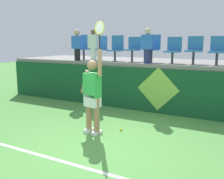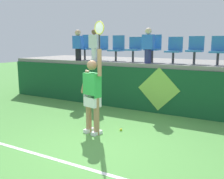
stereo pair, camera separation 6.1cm
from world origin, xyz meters
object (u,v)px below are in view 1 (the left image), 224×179
Objects in this scene: tennis_ball at (121,130)px; stadium_chair_2 at (116,47)px; stadium_chair_6 at (194,48)px; spectator_2 at (77,44)px; spectator_0 at (93,45)px; spectator_1 at (147,45)px; tennis_player at (93,93)px; stadium_chair_4 at (152,47)px; stadium_chair_7 at (218,49)px; stadium_chair_3 at (133,48)px; stadium_chair_0 at (85,46)px; stadium_chair_1 at (100,47)px; stadium_chair_5 at (173,49)px.

tennis_ball is 0.08× the size of stadium_chair_2.
spectator_2 is at bearing -173.21° from stadium_chair_6.
stadium_chair_6 is 3.89m from spectator_2.
spectator_1 is at bearing -0.45° from spectator_0.
tennis_ball is (0.48, 0.46, -0.91)m from tennis_player.
spectator_2 is at bearing 142.82° from tennis_ball.
tennis_player is 3.54m from stadium_chair_6.
stadium_chair_2 is 1.37m from spectator_2.
spectator_1 is (1.93, -0.02, 0.00)m from spectator_0.
stadium_chair_4 is at bearing -0.23° from stadium_chair_2.
stadium_chair_7 is at bearing 57.19° from tennis_ball.
stadium_chair_6 is 0.76× the size of spectator_0.
tennis_player is 3.11× the size of stadium_chair_7.
spectator_2 is (-2.58, -0.46, 0.07)m from stadium_chair_4.
stadium_chair_3 is 0.66m from stadium_chair_4.
stadium_chair_0 reaches higher than tennis_ball.
stadium_chair_6 reaches higher than stadium_chair_3.
spectator_0 is at bearing -173.85° from stadium_chair_7.
tennis_player is 2.79× the size of stadium_chair_0.
spectator_1 reaches higher than stadium_chair_3.
spectator_2 is at bearing -144.15° from stadium_chair_1.
stadium_chair_2 is 3.22m from stadium_chair_7.
stadium_chair_6 is 1.36m from spectator_1.
stadium_chair_5 is (1.96, -0.01, -0.02)m from stadium_chair_2.
stadium_chair_7 is at bearing -0.07° from stadium_chair_0.
stadium_chair_6 is (1.29, -0.00, -0.03)m from stadium_chair_4.
stadium_chair_6 is at bearing -0.16° from stadium_chair_4.
stadium_chair_4 is 1.08× the size of stadium_chair_7.
tennis_ball is 2.93m from spectator_1.
stadium_chair_5 is (0.42, 2.60, 1.83)m from tennis_ball.
stadium_chair_4 is at bearing 95.37° from tennis_ball.
tennis_ball is at bearing -122.81° from stadium_chair_7.
spectator_0 reaches higher than spectator_1.
spectator_1 is at bearing -161.59° from stadium_chair_6.
tennis_ball is 3.22m from stadium_chair_4.
stadium_chair_4 is at bearing 85.57° from tennis_player.
stadium_chair_4 is at bearing 10.19° from spectator_2.
stadium_chair_4 is 0.82× the size of spectator_0.
stadium_chair_0 is (-2.82, 2.61, 1.89)m from tennis_ball.
spectator_0 reaches higher than stadium_chair_0.
tennis_player is 37.80× the size of tennis_ball.
stadium_chair_2 is at bearing 179.77° from stadium_chair_4.
stadium_chair_1 is 0.80m from spectator_2.
stadium_chair_3 is (-0.91, 2.60, 1.85)m from tennis_ball.
stadium_chair_3 is at bearing -0.88° from stadium_chair_2.
stadium_chair_0 is 0.64m from stadium_chair_1.
tennis_player reaches higher than spectator_1.
stadium_chair_2 is 1.06× the size of stadium_chair_6.
stadium_chair_0 is 1.91m from stadium_chair_3.
spectator_0 reaches higher than stadium_chair_7.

